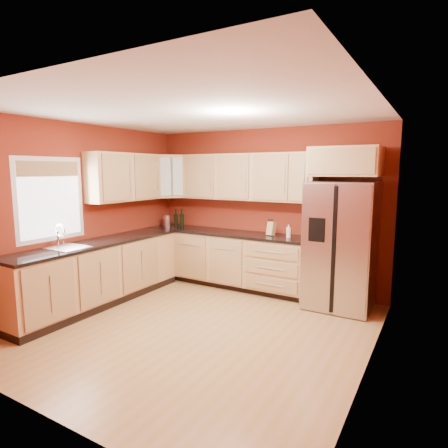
% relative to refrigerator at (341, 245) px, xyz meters
% --- Properties ---
extents(floor, '(4.00, 4.00, 0.00)m').
position_rel_refrigerator_xyz_m(floor, '(-1.35, -1.62, -0.89)').
color(floor, '#AB8342').
rests_on(floor, ground).
extents(ceiling, '(4.00, 4.00, 0.00)m').
position_rel_refrigerator_xyz_m(ceiling, '(-1.35, -1.62, 1.71)').
color(ceiling, silver).
rests_on(ceiling, wall_back).
extents(wall_back, '(4.00, 0.04, 2.60)m').
position_rel_refrigerator_xyz_m(wall_back, '(-1.35, 0.38, 0.41)').
color(wall_back, maroon).
rests_on(wall_back, floor).
extents(wall_front, '(4.00, 0.04, 2.60)m').
position_rel_refrigerator_xyz_m(wall_front, '(-1.35, -3.62, 0.41)').
color(wall_front, maroon).
rests_on(wall_front, floor).
extents(wall_left, '(0.04, 4.00, 2.60)m').
position_rel_refrigerator_xyz_m(wall_left, '(-3.35, -1.62, 0.41)').
color(wall_left, maroon).
rests_on(wall_left, floor).
extents(wall_right, '(0.04, 4.00, 2.60)m').
position_rel_refrigerator_xyz_m(wall_right, '(0.65, -1.62, 0.41)').
color(wall_right, maroon).
rests_on(wall_right, floor).
extents(base_cabinets_back, '(2.90, 0.60, 0.88)m').
position_rel_refrigerator_xyz_m(base_cabinets_back, '(-1.90, 0.07, -0.45)').
color(base_cabinets_back, tan).
rests_on(base_cabinets_back, floor).
extents(base_cabinets_left, '(0.60, 2.80, 0.88)m').
position_rel_refrigerator_xyz_m(base_cabinets_left, '(-3.05, -1.62, -0.45)').
color(base_cabinets_left, tan).
rests_on(base_cabinets_left, floor).
extents(countertop_back, '(2.90, 0.62, 0.04)m').
position_rel_refrigerator_xyz_m(countertop_back, '(-1.90, 0.06, 0.01)').
color(countertop_back, black).
rests_on(countertop_back, base_cabinets_back).
extents(countertop_left, '(0.62, 2.80, 0.04)m').
position_rel_refrigerator_xyz_m(countertop_left, '(-3.04, -1.62, 0.01)').
color(countertop_left, black).
rests_on(countertop_left, base_cabinets_left).
extents(upper_cabinets_back, '(2.30, 0.33, 0.75)m').
position_rel_refrigerator_xyz_m(upper_cabinets_back, '(-1.60, 0.21, 0.94)').
color(upper_cabinets_back, tan).
rests_on(upper_cabinets_back, wall_back).
extents(upper_cabinets_left, '(0.33, 1.35, 0.75)m').
position_rel_refrigerator_xyz_m(upper_cabinets_left, '(-3.19, -0.90, 0.94)').
color(upper_cabinets_left, tan).
rests_on(upper_cabinets_left, wall_left).
extents(corner_upper_cabinet, '(0.67, 0.67, 0.75)m').
position_rel_refrigerator_xyz_m(corner_upper_cabinet, '(-3.02, 0.04, 0.94)').
color(corner_upper_cabinet, tan).
rests_on(corner_upper_cabinet, wall_back).
extents(over_fridge_cabinet, '(0.92, 0.60, 0.40)m').
position_rel_refrigerator_xyz_m(over_fridge_cabinet, '(0.00, 0.07, 1.16)').
color(over_fridge_cabinet, tan).
rests_on(over_fridge_cabinet, wall_back).
extents(refrigerator, '(0.90, 0.75, 1.78)m').
position_rel_refrigerator_xyz_m(refrigerator, '(0.00, 0.00, 0.00)').
color(refrigerator, silver).
rests_on(refrigerator, floor).
extents(window, '(0.03, 0.90, 1.00)m').
position_rel_refrigerator_xyz_m(window, '(-3.33, -2.12, 0.66)').
color(window, white).
rests_on(window, wall_left).
extents(sink_faucet, '(0.50, 0.42, 0.30)m').
position_rel_refrigerator_xyz_m(sink_faucet, '(-3.04, -2.12, 0.18)').
color(sink_faucet, silver).
rests_on(sink_faucet, countertop_left).
extents(canister_left, '(0.15, 0.15, 0.21)m').
position_rel_refrigerator_xyz_m(canister_left, '(-3.08, 0.01, 0.14)').
color(canister_left, silver).
rests_on(canister_left, countertop_back).
extents(canister_right, '(0.14, 0.14, 0.17)m').
position_rel_refrigerator_xyz_m(canister_right, '(-3.16, 0.07, 0.12)').
color(canister_right, silver).
rests_on(canister_right, countertop_back).
extents(wine_bottle_a, '(0.09, 0.09, 0.33)m').
position_rel_refrigerator_xyz_m(wine_bottle_a, '(-2.81, 0.08, 0.20)').
color(wine_bottle_a, black).
rests_on(wine_bottle_a, countertop_back).
extents(wine_bottle_b, '(0.09, 0.09, 0.31)m').
position_rel_refrigerator_xyz_m(wine_bottle_b, '(-2.96, 0.11, 0.19)').
color(wine_bottle_b, black).
rests_on(wine_bottle_b, countertop_back).
extents(knife_block, '(0.13, 0.12, 0.21)m').
position_rel_refrigerator_xyz_m(knife_block, '(-1.10, 0.12, 0.14)').
color(knife_block, tan).
rests_on(knife_block, countertop_back).
extents(soap_dispenser, '(0.07, 0.07, 0.20)m').
position_rel_refrigerator_xyz_m(soap_dispenser, '(-0.80, 0.07, 0.13)').
color(soap_dispenser, white).
rests_on(soap_dispenser, countertop_back).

